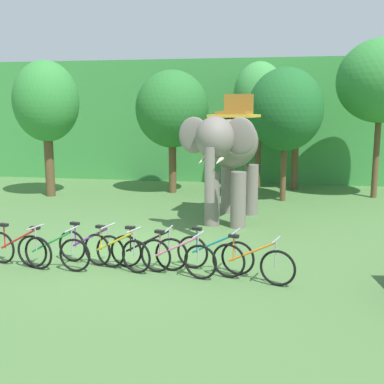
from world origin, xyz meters
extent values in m
plane|color=#4C753D|center=(0.00, 0.00, 0.00)|extent=(80.00, 80.00, 0.00)
cube|color=#3D8E42|center=(0.00, 14.02, 2.77)|extent=(36.00, 6.00, 5.54)
cylinder|color=brown|center=(-5.23, 6.48, 1.13)|extent=(0.35, 0.35, 2.26)
ellipsoid|color=#338438|center=(-5.23, 6.48, 3.62)|extent=(2.45, 2.45, 3.02)
cylinder|color=brown|center=(-0.73, 8.03, 0.99)|extent=(0.30, 0.30, 1.97)
ellipsoid|color=#28702D|center=(-0.73, 8.03, 3.33)|extent=(2.87, 2.87, 3.01)
cylinder|color=brown|center=(2.59, 9.92, 1.27)|extent=(0.25, 0.25, 2.54)
ellipsoid|color=#3D8E42|center=(2.59, 9.92, 3.84)|extent=(2.17, 2.17, 2.88)
cylinder|color=brown|center=(3.62, 7.03, 0.99)|extent=(0.21, 0.21, 1.99)
ellipsoid|color=#1E6028|center=(3.62, 7.03, 3.32)|extent=(2.69, 2.69, 2.95)
cylinder|color=brown|center=(4.13, 9.61, 1.14)|extent=(0.28, 0.28, 2.27)
ellipsoid|color=#3D8E42|center=(4.13, 9.61, 3.28)|extent=(2.02, 2.02, 2.24)
cylinder|color=brown|center=(7.06, 8.27, 1.49)|extent=(0.22, 0.22, 2.97)
ellipsoid|color=#338438|center=(7.06, 8.27, 4.35)|extent=(3.21, 3.21, 3.06)
ellipsoid|color=slate|center=(2.07, 3.71, 2.35)|extent=(1.83, 3.08, 1.50)
cylinder|color=slate|center=(2.31, 2.76, 0.80)|extent=(0.44, 0.44, 1.60)
cylinder|color=slate|center=(1.55, 2.88, 0.80)|extent=(0.44, 0.44, 1.60)
cylinder|color=slate|center=(2.58, 4.54, 0.80)|extent=(0.44, 0.44, 1.60)
cylinder|color=slate|center=(1.82, 4.65, 0.80)|extent=(0.44, 0.44, 1.60)
ellipsoid|color=slate|center=(1.76, 1.73, 2.60)|extent=(1.16, 1.24, 1.10)
ellipsoid|color=slate|center=(2.39, 1.78, 2.65)|extent=(0.85, 0.29, 0.96)
ellipsoid|color=slate|center=(1.17, 1.97, 2.65)|extent=(0.85, 0.29, 0.96)
cylinder|color=slate|center=(1.69, 1.29, 1.70)|extent=(0.26, 0.26, 1.40)
cone|color=beige|center=(1.91, 1.30, 2.05)|extent=(0.21, 0.57, 0.21)
cone|color=beige|center=(1.48, 1.37, 2.05)|extent=(0.21, 0.57, 0.21)
cube|color=gold|center=(2.08, 3.81, 3.13)|extent=(1.51, 1.49, 0.08)
cube|color=olive|center=(2.08, 3.81, 3.22)|extent=(1.06, 1.23, 0.10)
cube|color=olive|center=(2.16, 4.30, 3.50)|extent=(0.90, 0.24, 0.56)
cylinder|color=slate|center=(2.28, 5.11, 1.90)|extent=(0.08, 0.08, 0.90)
torus|color=black|center=(-2.52, -1.32, 0.36)|extent=(0.70, 0.21, 0.71)
torus|color=black|center=(-1.54, -1.54, 0.36)|extent=(0.70, 0.21, 0.71)
cylinder|color=red|center=(-2.06, -1.42, 0.60)|extent=(0.96, 0.26, 0.54)
cylinder|color=red|center=(-2.42, -1.34, 0.61)|extent=(0.03, 0.03, 0.52)
cube|color=black|center=(-2.42, -1.34, 0.88)|extent=(0.22, 0.14, 0.06)
cylinder|color=#9E9EA3|center=(-1.59, -1.53, 0.64)|extent=(0.03, 0.03, 0.55)
cylinder|color=#9E9EA3|center=(-1.59, -1.53, 0.91)|extent=(0.15, 0.51, 0.03)
torus|color=black|center=(-1.73, -1.46, 0.36)|extent=(0.71, 0.11, 0.71)
torus|color=black|center=(-0.73, -1.55, 0.36)|extent=(0.71, 0.11, 0.71)
cylinder|color=green|center=(-1.25, -1.50, 0.60)|extent=(0.97, 0.13, 0.54)
cylinder|color=green|center=(-1.63, -1.47, 0.61)|extent=(0.03, 0.03, 0.52)
cube|color=black|center=(-1.63, -1.47, 0.88)|extent=(0.21, 0.12, 0.06)
cylinder|color=#9E9EA3|center=(-0.78, -1.54, 0.64)|extent=(0.03, 0.03, 0.55)
cylinder|color=#9E9EA3|center=(-0.78, -1.54, 0.91)|extent=(0.08, 0.52, 0.03)
torus|color=black|center=(-1.06, -0.94, 0.36)|extent=(0.70, 0.22, 0.71)
torus|color=black|center=(-0.09, -1.17, 0.36)|extent=(0.70, 0.22, 0.71)
cylinder|color=purple|center=(-0.60, -1.05, 0.60)|extent=(0.95, 0.27, 0.54)
cylinder|color=purple|center=(-0.96, -0.96, 0.61)|extent=(0.03, 0.03, 0.52)
cube|color=black|center=(-0.96, -0.96, 0.88)|extent=(0.22, 0.14, 0.06)
cylinder|color=#9E9EA3|center=(-0.14, -1.16, 0.64)|extent=(0.03, 0.03, 0.55)
cylinder|color=#9E9EA3|center=(-0.14, -1.16, 0.91)|extent=(0.15, 0.51, 0.03)
torus|color=black|center=(-0.41, -1.10, 0.36)|extent=(0.69, 0.27, 0.71)
torus|color=black|center=(0.54, -1.41, 0.36)|extent=(0.69, 0.27, 0.71)
cylinder|color=yellow|center=(0.04, -1.25, 0.60)|extent=(0.94, 0.34, 0.54)
cylinder|color=yellow|center=(-0.31, -1.13, 0.61)|extent=(0.03, 0.03, 0.52)
cube|color=black|center=(-0.31, -1.13, 0.88)|extent=(0.22, 0.16, 0.06)
cylinder|color=#9E9EA3|center=(0.50, -1.40, 0.64)|extent=(0.03, 0.03, 0.55)
cylinder|color=#9E9EA3|center=(0.50, -1.40, 0.91)|extent=(0.19, 0.50, 0.03)
torus|color=black|center=(0.23, -1.09, 0.36)|extent=(0.71, 0.10, 0.71)
torus|color=black|center=(1.23, -1.16, 0.36)|extent=(0.71, 0.10, 0.71)
cylinder|color=black|center=(0.71, -1.12, 0.60)|extent=(0.97, 0.11, 0.54)
cylinder|color=black|center=(0.33, -1.10, 0.61)|extent=(0.03, 0.03, 0.52)
cube|color=black|center=(0.33, -1.10, 0.88)|extent=(0.21, 0.11, 0.06)
cylinder|color=#9E9EA3|center=(1.18, -1.16, 0.64)|extent=(0.03, 0.03, 0.55)
cylinder|color=#9E9EA3|center=(1.18, -1.16, 0.91)|extent=(0.07, 0.52, 0.03)
torus|color=black|center=(0.93, -1.29, 0.36)|extent=(0.70, 0.22, 0.71)
torus|color=black|center=(1.90, -1.54, 0.36)|extent=(0.70, 0.22, 0.71)
cylinder|color=pink|center=(1.39, -1.41, 0.60)|extent=(0.95, 0.28, 0.54)
cylinder|color=pink|center=(1.02, -1.32, 0.61)|extent=(0.03, 0.03, 0.52)
cube|color=black|center=(1.02, -1.32, 0.88)|extent=(0.22, 0.15, 0.06)
cylinder|color=#9E9EA3|center=(1.85, -1.53, 0.64)|extent=(0.03, 0.03, 0.55)
cylinder|color=#9E9EA3|center=(1.85, -1.53, 0.91)|extent=(0.16, 0.51, 0.03)
torus|color=black|center=(1.63, -0.92, 0.36)|extent=(0.70, 0.22, 0.71)
torus|color=black|center=(2.60, -1.16, 0.36)|extent=(0.70, 0.22, 0.71)
cylinder|color=teal|center=(2.09, -1.04, 0.60)|extent=(0.95, 0.27, 0.54)
cylinder|color=teal|center=(1.73, -0.95, 0.61)|extent=(0.03, 0.03, 0.52)
cube|color=black|center=(1.73, -0.95, 0.88)|extent=(0.22, 0.14, 0.06)
cylinder|color=#9E9EA3|center=(2.56, -1.15, 0.64)|extent=(0.03, 0.03, 0.55)
cylinder|color=#9E9EA3|center=(2.56, -1.15, 0.91)|extent=(0.15, 0.51, 0.03)
torus|color=black|center=(2.44, -1.37, 0.36)|extent=(0.70, 0.25, 0.71)
torus|color=black|center=(3.40, -1.65, 0.36)|extent=(0.70, 0.25, 0.71)
cylinder|color=orange|center=(2.90, -1.50, 0.60)|extent=(0.94, 0.31, 0.54)
cylinder|color=orange|center=(2.54, -1.40, 0.61)|extent=(0.03, 0.03, 0.52)
cube|color=black|center=(2.54, -1.40, 0.88)|extent=(0.22, 0.15, 0.06)
cylinder|color=#9E9EA3|center=(3.35, -1.63, 0.64)|extent=(0.03, 0.03, 0.55)
cylinder|color=#9E9EA3|center=(3.35, -1.63, 0.91)|extent=(0.18, 0.51, 0.03)
camera|label=1|loc=(3.26, -10.38, 3.33)|focal=44.24mm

